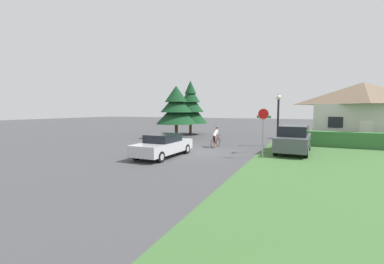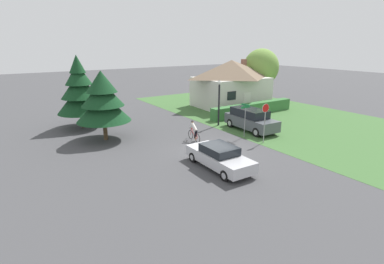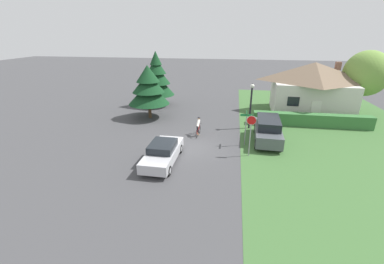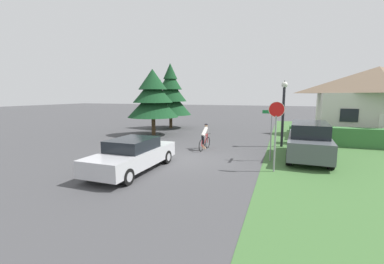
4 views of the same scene
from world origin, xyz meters
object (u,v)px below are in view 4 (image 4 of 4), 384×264
(conifer_tall_near, at_px, (153,97))
(conifer_tall_far, at_px, (171,95))
(street_lamp, at_px, (283,105))
(sedan_left_lane, at_px, (133,155))
(parked_suv_right, at_px, (309,141))
(street_name_sign, at_px, (272,124))
(cyclist, at_px, (205,137))
(cottage_house, at_px, (376,101))
(stop_sign, at_px, (276,124))

(conifer_tall_near, xyz_separation_m, conifer_tall_far, (-0.54, 4.59, 0.13))
(conifer_tall_near, bearing_deg, street_lamp, -8.87)
(conifer_tall_near, bearing_deg, sedan_left_lane, -67.01)
(parked_suv_right, relative_size, street_lamp, 1.22)
(street_lamp, bearing_deg, street_name_sign, -97.28)
(parked_suv_right, bearing_deg, cyclist, 90.27)
(cottage_house, xyz_separation_m, conifer_tall_far, (-16.92, 0.06, 0.47))
(cyclist, bearing_deg, street_lamp, -55.75)
(street_lamp, height_order, street_name_sign, street_lamp)
(cyclist, relative_size, conifer_tall_far, 0.28)
(street_lamp, relative_size, conifer_tall_near, 0.78)
(sedan_left_lane, relative_size, parked_suv_right, 0.95)
(stop_sign, bearing_deg, cyclist, -35.02)
(stop_sign, distance_m, street_lamp, 5.77)
(cottage_house, distance_m, sedan_left_lane, 18.65)
(cyclist, xyz_separation_m, conifer_tall_near, (-5.53, 4.01, 2.35))
(cottage_house, height_order, stop_sign, cottage_house)
(cyclist, relative_size, parked_suv_right, 0.35)
(cottage_house, height_order, conifer_tall_far, conifer_tall_far)
(stop_sign, bearing_deg, parked_suv_right, -113.63)
(cyclist, bearing_deg, conifer_tall_near, 58.37)
(parked_suv_right, xyz_separation_m, street_lamp, (-1.31, 2.71, 1.70))
(street_lamp, xyz_separation_m, conifer_tall_far, (-10.38, 6.12, 0.60))
(cottage_house, height_order, conifer_tall_near, cottage_house)
(sedan_left_lane, relative_size, street_lamp, 1.15)
(sedan_left_lane, distance_m, parked_suv_right, 8.77)
(cottage_house, height_order, street_name_sign, cottage_house)
(conifer_tall_near, bearing_deg, street_name_sign, -30.25)
(street_lamp, bearing_deg, sedan_left_lane, -128.07)
(cottage_house, height_order, cyclist, cottage_house)
(sedan_left_lane, height_order, street_lamp, street_lamp)
(cottage_house, distance_m, street_lamp, 8.92)
(cottage_house, relative_size, street_lamp, 2.09)
(parked_suv_right, xyz_separation_m, street_name_sign, (-1.81, -1.20, 0.92))
(sedan_left_lane, bearing_deg, conifer_tall_near, 24.02)
(street_lamp, distance_m, conifer_tall_near, 9.97)
(sedan_left_lane, distance_m, conifer_tall_far, 14.65)
(stop_sign, distance_m, street_name_sign, 1.85)
(parked_suv_right, bearing_deg, conifer_tall_near, 71.80)
(street_name_sign, bearing_deg, cottage_house, 54.79)
(cottage_house, relative_size, conifer_tall_near, 1.63)
(street_name_sign, bearing_deg, conifer_tall_far, 134.55)
(street_lamp, bearing_deg, conifer_tall_near, 171.13)
(sedan_left_lane, bearing_deg, parked_suv_right, -55.00)
(parked_suv_right, height_order, street_name_sign, street_name_sign)
(stop_sign, relative_size, conifer_tall_near, 0.56)
(stop_sign, bearing_deg, street_lamp, -88.82)
(cyclist, relative_size, stop_sign, 0.59)
(cyclist, bearing_deg, street_name_sign, -106.26)
(parked_suv_right, height_order, street_lamp, street_lamp)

